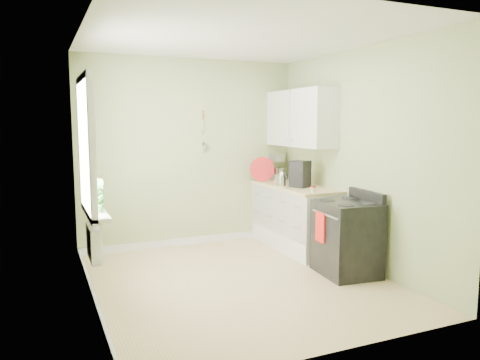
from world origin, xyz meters
name	(u,v)px	position (x,y,z in m)	size (l,w,h in m)	color
floor	(239,282)	(0.00, 0.00, -0.01)	(3.20, 3.60, 0.02)	tan
ceiling	(239,36)	(0.00, 0.00, 2.71)	(3.20, 3.60, 0.02)	white
wall_back	(190,153)	(0.00, 1.81, 1.35)	(3.20, 0.02, 2.70)	#A9B77D
wall_left	(86,169)	(-1.61, 0.00, 1.35)	(0.02, 3.60, 2.70)	#A9B77D
wall_right	(359,159)	(1.61, 0.00, 1.35)	(0.02, 3.60, 2.70)	#A9B77D
base_cabinets	(295,218)	(1.30, 1.00, 0.43)	(0.60, 1.60, 0.87)	white
countertop	(295,187)	(1.29, 1.00, 0.89)	(0.64, 1.60, 0.04)	beige
upper_cabinets	(300,118)	(1.43, 1.10, 1.85)	(0.35, 1.40, 0.80)	white
window	(85,147)	(-1.58, 0.30, 1.55)	(0.06, 1.14, 1.44)	white
window_sill	(95,211)	(-1.51, 0.30, 0.88)	(0.18, 1.14, 0.04)	white
radiator	(94,243)	(-1.54, 0.25, 0.55)	(0.12, 0.50, 0.35)	white
wall_utensils	(203,138)	(0.20, 1.78, 1.56)	(0.02, 0.14, 0.58)	beige
stove	(347,238)	(1.28, -0.25, 0.44)	(0.69, 0.76, 0.99)	black
stand_mixer	(274,167)	(1.35, 1.74, 1.10)	(0.25, 0.38, 0.44)	#B2B2B7
kettle	(282,179)	(1.07, 0.98, 1.01)	(0.20, 0.12, 0.20)	silver
coffee_maker	(300,175)	(1.25, 0.80, 1.08)	(0.29, 0.30, 0.37)	black
red_tray	(262,169)	(1.05, 1.56, 1.10)	(0.37, 0.37, 0.02)	#AB1C21
jar	(313,189)	(1.14, 0.30, 0.95)	(0.07, 0.07, 0.08)	#BBB394
plant_a	(98,198)	(-1.50, 0.08, 1.05)	(0.15, 0.11, 0.29)	#397F38
plant_b	(97,195)	(-1.50, 0.18, 1.06)	(0.18, 0.15, 0.33)	#397F38
plant_c	(91,190)	(-1.50, 0.70, 1.05)	(0.16, 0.16, 0.29)	#397F38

